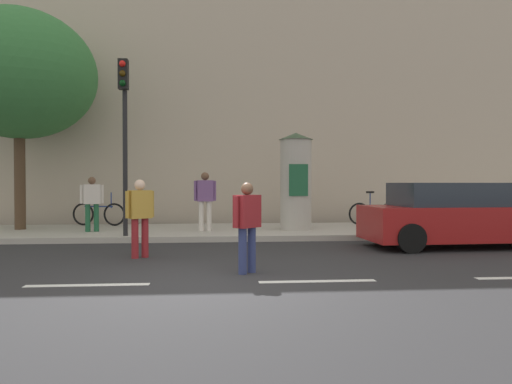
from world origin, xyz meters
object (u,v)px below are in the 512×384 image
(street_tree, at_px, (19,75))
(poster_column, at_px, (296,181))
(pedestrian_with_bag, at_px, (140,212))
(pedestrian_in_light_jacket, at_px, (247,220))
(traffic_light, at_px, (124,118))
(bicycle_leaning, at_px, (99,213))
(pedestrian_near_pole, at_px, (92,200))
(parked_car_blue, at_px, (454,216))
(pedestrian_with_backpack, at_px, (205,196))
(bicycle_upright, at_px, (375,213))

(street_tree, bearing_deg, poster_column, -4.81)
(pedestrian_with_bag, bearing_deg, pedestrian_in_light_jacket, -41.86)
(traffic_light, bearing_deg, pedestrian_in_light_jacket, -57.70)
(street_tree, distance_m, bicycle_leaning, 4.70)
(pedestrian_with_bag, distance_m, pedestrian_in_light_jacket, 2.74)
(traffic_light, xyz_separation_m, pedestrian_near_pole, (-1.13, 1.27, -2.10))
(street_tree, height_order, pedestrian_near_pole, street_tree)
(street_tree, xyz_separation_m, parked_car_blue, (11.27, -3.70, -3.93))
(traffic_light, height_order, street_tree, street_tree)
(pedestrian_near_pole, xyz_separation_m, pedestrian_with_backpack, (3.14, -0.08, 0.09))
(poster_column, height_order, pedestrian_with_backpack, poster_column)
(bicycle_upright, bearing_deg, traffic_light, -159.40)
(poster_column, relative_size, street_tree, 0.44)
(pedestrian_with_backpack, bearing_deg, pedestrian_with_bag, -107.49)
(pedestrian_in_light_jacket, relative_size, parked_car_blue, 0.35)
(traffic_light, bearing_deg, pedestrian_with_backpack, 30.58)
(traffic_light, height_order, bicycle_upright, traffic_light)
(street_tree, relative_size, pedestrian_in_light_jacket, 4.22)
(poster_column, distance_m, bicycle_upright, 3.31)
(traffic_light, distance_m, bicycle_upright, 8.38)
(pedestrian_in_light_jacket, bearing_deg, parked_car_blue, 29.68)
(pedestrian_near_pole, bearing_deg, pedestrian_with_backpack, -1.54)
(poster_column, height_order, parked_car_blue, poster_column)
(bicycle_upright, bearing_deg, pedestrian_near_pole, -169.89)
(pedestrian_with_bag, bearing_deg, traffic_light, 106.69)
(traffic_light, relative_size, pedestrian_near_pole, 2.92)
(pedestrian_with_bag, bearing_deg, parked_car_blue, 8.44)
(pedestrian_in_light_jacket, xyz_separation_m, parked_car_blue, (5.05, 2.88, -0.15))
(bicycle_leaning, bearing_deg, pedestrian_with_backpack, -30.45)
(pedestrian_with_bag, distance_m, bicycle_leaning, 6.27)
(pedestrian_near_pole, relative_size, bicycle_leaning, 0.88)
(traffic_light, bearing_deg, bicycle_leaning, 113.74)
(traffic_light, relative_size, street_tree, 0.70)
(bicycle_upright, bearing_deg, pedestrian_in_light_jacket, -122.36)
(bicycle_leaning, bearing_deg, pedestrian_in_light_jacket, -61.09)
(street_tree, xyz_separation_m, pedestrian_with_backpack, (5.39, -0.91, -3.53))
(pedestrian_in_light_jacket, distance_m, parked_car_blue, 5.82)
(pedestrian_in_light_jacket, bearing_deg, bicycle_leaning, 118.91)
(street_tree, bearing_deg, pedestrian_with_backpack, -9.53)
(traffic_light, bearing_deg, pedestrian_with_bag, -73.31)
(bicycle_upright, xyz_separation_m, parked_car_blue, (0.43, -4.41, 0.19))
(pedestrian_near_pole, distance_m, bicycle_leaning, 2.01)
(street_tree, distance_m, pedestrian_with_backpack, 6.51)
(poster_column, relative_size, pedestrian_near_pole, 1.84)
(poster_column, bearing_deg, pedestrian_with_bag, -133.26)
(traffic_light, height_order, parked_car_blue, traffic_light)
(bicycle_leaning, height_order, bicycle_upright, same)
(bicycle_upright, bearing_deg, street_tree, -176.26)
(bicycle_leaning, bearing_deg, poster_column, -16.39)
(pedestrian_with_backpack, distance_m, bicycle_leaning, 4.00)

